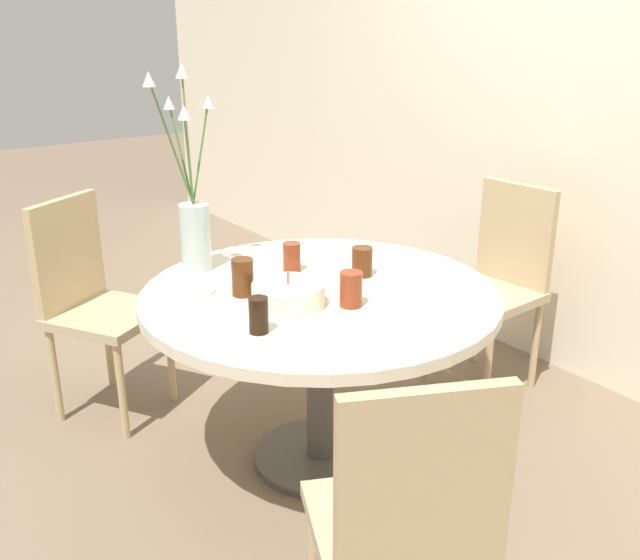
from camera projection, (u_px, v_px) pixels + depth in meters
ground_plane at (320, 459)px, 2.77m from camera, size 16.00×16.00×0.00m
wall_back at (585, 93)px, 3.11m from camera, size 8.00×0.05×2.60m
dining_table at (320, 320)px, 2.56m from camera, size 1.27×1.27×0.70m
chair_right_flank at (498, 274)px, 3.20m from camera, size 0.42×0.42×0.93m
chair_near_front at (92, 295)px, 2.97m from camera, size 0.55×0.55×0.93m
chair_far_back at (406, 522)px, 1.63m from camera, size 0.53×0.53×0.93m
birthday_cake at (288, 295)px, 2.38m from camera, size 0.25×0.25×0.12m
flower_vase at (193, 216)px, 2.67m from camera, size 0.18×0.28×0.76m
side_plate at (192, 291)px, 2.51m from camera, size 0.16×0.16×0.01m
drink_glass_0 at (292, 257)px, 2.70m from camera, size 0.07×0.07×0.11m
drink_glass_1 at (351, 289)px, 2.37m from camera, size 0.08×0.08×0.12m
drink_glass_2 at (259, 315)px, 2.17m from camera, size 0.06×0.06×0.11m
drink_glass_3 at (243, 277)px, 2.46m from camera, size 0.08×0.08×0.13m
drink_glass_4 at (362, 262)px, 2.65m from camera, size 0.08×0.08×0.11m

